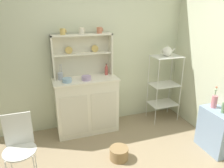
{
  "coord_description": "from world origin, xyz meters",
  "views": [
    {
      "loc": [
        -0.78,
        -1.7,
        1.95
      ],
      "look_at": [
        0.18,
        1.12,
        0.86
      ],
      "focal_mm": 33.94,
      "sensor_mm": 36.0,
      "label": 1
    }
  ],
  "objects_px": {
    "hutch_shelf_unit": "(82,52)",
    "cup_gold_0": "(63,32)",
    "flower_vase": "(214,101)",
    "utensil_jar": "(60,76)",
    "porcelain_teapot": "(167,51)",
    "hutch_cabinet": "(87,104)",
    "bakers_rack": "(165,81)",
    "floor_basket": "(119,153)",
    "bowl_mixing_large": "(67,80)",
    "wire_chair": "(19,143)",
    "side_shelf_blue": "(216,131)",
    "oil_bottle": "(224,107)",
    "jam_bottle": "(106,70)"
  },
  "relations": [
    {
      "from": "wire_chair",
      "to": "flower_vase",
      "type": "distance_m",
      "value": 2.57
    },
    {
      "from": "oil_bottle",
      "to": "floor_basket",
      "type": "bearing_deg",
      "value": 167.6
    },
    {
      "from": "porcelain_teapot",
      "to": "wire_chair",
      "type": "bearing_deg",
      "value": -161.51
    },
    {
      "from": "side_shelf_blue",
      "to": "utensil_jar",
      "type": "height_order",
      "value": "utensil_jar"
    },
    {
      "from": "side_shelf_blue",
      "to": "flower_vase",
      "type": "relative_size",
      "value": 1.98
    },
    {
      "from": "porcelain_teapot",
      "to": "flower_vase",
      "type": "distance_m",
      "value": 1.09
    },
    {
      "from": "wire_chair",
      "to": "hutch_cabinet",
      "type": "bearing_deg",
      "value": 38.07
    },
    {
      "from": "hutch_shelf_unit",
      "to": "flower_vase",
      "type": "xyz_separation_m",
      "value": [
        1.61,
        -1.15,
        -0.57
      ]
    },
    {
      "from": "bakers_rack",
      "to": "cup_gold_0",
      "type": "bearing_deg",
      "value": 173.69
    },
    {
      "from": "porcelain_teapot",
      "to": "floor_basket",
      "type": "bearing_deg",
      "value": -145.23
    },
    {
      "from": "floor_basket",
      "to": "hutch_shelf_unit",
      "type": "bearing_deg",
      "value": 103.42
    },
    {
      "from": "cup_gold_0",
      "to": "porcelain_teapot",
      "type": "distance_m",
      "value": 1.71
    },
    {
      "from": "jam_bottle",
      "to": "flower_vase",
      "type": "bearing_deg",
      "value": -40.86
    },
    {
      "from": "hutch_cabinet",
      "to": "jam_bottle",
      "type": "relative_size",
      "value": 5.37
    },
    {
      "from": "hutch_shelf_unit",
      "to": "side_shelf_blue",
      "type": "xyz_separation_m",
      "value": [
        1.61,
        -1.27,
        -0.99
      ]
    },
    {
      "from": "side_shelf_blue",
      "to": "bowl_mixing_large",
      "type": "distance_m",
      "value": 2.25
    },
    {
      "from": "floor_basket",
      "to": "wire_chair",
      "type": "bearing_deg",
      "value": 179.44
    },
    {
      "from": "wire_chair",
      "to": "floor_basket",
      "type": "distance_m",
      "value": 1.27
    },
    {
      "from": "hutch_cabinet",
      "to": "bakers_rack",
      "type": "height_order",
      "value": "bakers_rack"
    },
    {
      "from": "hutch_shelf_unit",
      "to": "bakers_rack",
      "type": "distance_m",
      "value": 1.52
    },
    {
      "from": "flower_vase",
      "to": "porcelain_teapot",
      "type": "bearing_deg",
      "value": 103.53
    },
    {
      "from": "hutch_cabinet",
      "to": "side_shelf_blue",
      "type": "bearing_deg",
      "value": -34.53
    },
    {
      "from": "hutch_shelf_unit",
      "to": "floor_basket",
      "type": "bearing_deg",
      "value": -76.58
    },
    {
      "from": "hutch_shelf_unit",
      "to": "cup_gold_0",
      "type": "bearing_deg",
      "value": -171.67
    },
    {
      "from": "hutch_cabinet",
      "to": "hutch_shelf_unit",
      "type": "relative_size",
      "value": 1.07
    },
    {
      "from": "wire_chair",
      "to": "flower_vase",
      "type": "relative_size",
      "value": 2.72
    },
    {
      "from": "bakers_rack",
      "to": "floor_basket",
      "type": "bearing_deg",
      "value": -145.27
    },
    {
      "from": "cup_gold_0",
      "to": "flower_vase",
      "type": "height_order",
      "value": "cup_gold_0"
    },
    {
      "from": "hutch_shelf_unit",
      "to": "utensil_jar",
      "type": "height_order",
      "value": "hutch_shelf_unit"
    },
    {
      "from": "utensil_jar",
      "to": "oil_bottle",
      "type": "relative_size",
      "value": 1.19
    },
    {
      "from": "oil_bottle",
      "to": "hutch_cabinet",
      "type": "bearing_deg",
      "value": 144.32
    },
    {
      "from": "flower_vase",
      "to": "jam_bottle",
      "type": "bearing_deg",
      "value": 139.14
    },
    {
      "from": "hutch_shelf_unit",
      "to": "wire_chair",
      "type": "relative_size",
      "value": 1.09
    },
    {
      "from": "floor_basket",
      "to": "porcelain_teapot",
      "type": "bearing_deg",
      "value": 34.77
    },
    {
      "from": "hutch_shelf_unit",
      "to": "wire_chair",
      "type": "height_order",
      "value": "hutch_shelf_unit"
    },
    {
      "from": "flower_vase",
      "to": "floor_basket",
      "type": "bearing_deg",
      "value": 174.47
    },
    {
      "from": "wire_chair",
      "to": "oil_bottle",
      "type": "height_order",
      "value": "wire_chair"
    },
    {
      "from": "bowl_mixing_large",
      "to": "jam_bottle",
      "type": "relative_size",
      "value": 0.74
    },
    {
      "from": "utensil_jar",
      "to": "cup_gold_0",
      "type": "bearing_deg",
      "value": 25.95
    },
    {
      "from": "cup_gold_0",
      "to": "utensil_jar",
      "type": "distance_m",
      "value": 0.66
    },
    {
      "from": "porcelain_teapot",
      "to": "utensil_jar",
      "type": "bearing_deg",
      "value": 175.43
    },
    {
      "from": "hutch_shelf_unit",
      "to": "bowl_mixing_large",
      "type": "height_order",
      "value": "hutch_shelf_unit"
    },
    {
      "from": "wire_chair",
      "to": "jam_bottle",
      "type": "distance_m",
      "value": 1.68
    },
    {
      "from": "hutch_cabinet",
      "to": "floor_basket",
      "type": "relative_size",
      "value": 3.91
    },
    {
      "from": "side_shelf_blue",
      "to": "porcelain_teapot",
      "type": "height_order",
      "value": "porcelain_teapot"
    },
    {
      "from": "flower_vase",
      "to": "oil_bottle",
      "type": "distance_m",
      "value": 0.17
    },
    {
      "from": "wire_chair",
      "to": "oil_bottle",
      "type": "xyz_separation_m",
      "value": [
        2.56,
        -0.31,
        0.18
      ]
    },
    {
      "from": "porcelain_teapot",
      "to": "hutch_shelf_unit",
      "type": "bearing_deg",
      "value": 170.8
    },
    {
      "from": "cup_gold_0",
      "to": "porcelain_teapot",
      "type": "relative_size",
      "value": 0.37
    },
    {
      "from": "bakers_rack",
      "to": "utensil_jar",
      "type": "relative_size",
      "value": 4.98
    }
  ]
}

